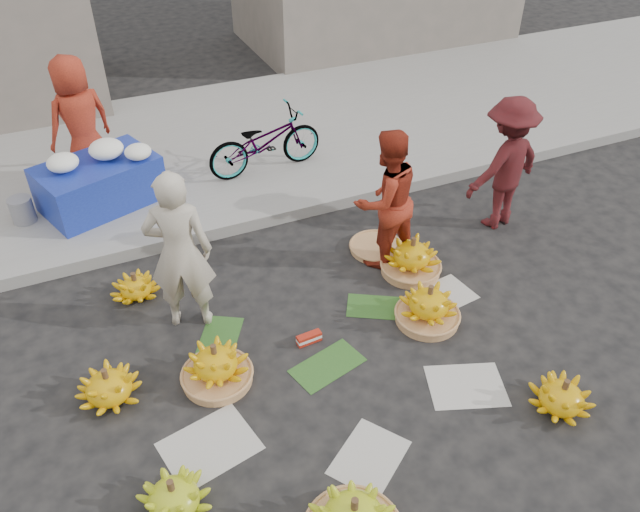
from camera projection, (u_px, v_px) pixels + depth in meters
name	position (u px, v px, depth m)	size (l,w,h in m)	color
ground	(328.00, 348.00, 5.75)	(80.00, 80.00, 0.00)	black
curb	(251.00, 220.00, 7.31)	(40.00, 0.25, 0.15)	gray
sidewalk	(203.00, 146.00, 8.85)	(40.00, 4.00, 0.12)	gray
newspaper_scatter	(368.00, 411.00, 5.17)	(3.20, 1.80, 0.00)	beige
banana_leaves	(310.00, 337.00, 5.86)	(2.00, 1.00, 0.00)	#24511B
banana_bunch_0	(216.00, 366.00, 5.33)	(0.61, 0.61, 0.43)	#AD7748
banana_bunch_1	(173.00, 497.00, 4.39)	(0.56, 0.56, 0.33)	#8FAD18
banana_bunch_3	(562.00, 396.00, 5.12)	(0.55, 0.55, 0.33)	#E4AE0B
banana_bunch_4	(429.00, 306.00, 5.94)	(0.70, 0.70, 0.43)	#AD7748
banana_bunch_5	(412.00, 258.00, 6.54)	(0.72, 0.72, 0.44)	#AD7748
banana_bunch_6	(108.00, 386.00, 5.19)	(0.66, 0.66, 0.34)	#E4AE0B
banana_bunch_7	(136.00, 286.00, 6.27)	(0.48, 0.48, 0.29)	#E4AE0B
basket_spare	(376.00, 248.00, 6.94)	(0.57, 0.57, 0.07)	#AD7748
incense_stack	(309.00, 338.00, 5.78)	(0.24, 0.07, 0.10)	#AF2212
vendor_cream	(180.00, 252.00, 5.56)	(0.60, 0.39, 1.64)	beige
vendor_red	(386.00, 200.00, 6.36)	(0.75, 0.58, 1.53)	#AF321A
man_striped	(505.00, 164.00, 6.94)	(1.00, 0.58, 1.55)	maroon
flower_table	(99.00, 180.00, 7.33)	(1.52, 1.21, 0.77)	navy
grey_bucket	(22.00, 210.00, 7.13)	(0.26, 0.26, 0.30)	gray
flower_vendor	(80.00, 122.00, 7.47)	(0.79, 0.51, 1.61)	#AF321A
bicycle	(265.00, 142.00, 7.94)	(1.54, 0.53, 0.81)	gray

